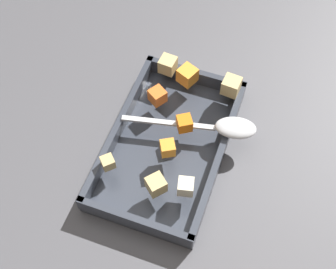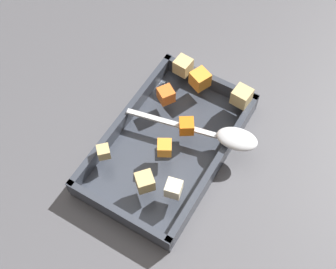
# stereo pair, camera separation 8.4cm
# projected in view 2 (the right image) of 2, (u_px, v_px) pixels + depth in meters

# --- Properties ---
(ground_plane) EXTENTS (4.00, 4.00, 0.00)m
(ground_plane) POSITION_uv_depth(u_px,v_px,m) (165.00, 147.00, 0.89)
(ground_plane) COLOR #4C4C51
(baking_dish) EXTENTS (0.35, 0.21, 0.05)m
(baking_dish) POSITION_uv_depth(u_px,v_px,m) (168.00, 146.00, 0.88)
(baking_dish) COLOR #333842
(baking_dish) RESTS_ON ground_plane
(carrot_chunk_heap_top) EXTENTS (0.04, 0.04, 0.03)m
(carrot_chunk_heap_top) POSITION_uv_depth(u_px,v_px,m) (201.00, 80.00, 0.90)
(carrot_chunk_heap_top) COLOR orange
(carrot_chunk_heap_top) RESTS_ON baking_dish
(carrot_chunk_corner_ne) EXTENTS (0.04, 0.04, 0.03)m
(carrot_chunk_corner_ne) POSITION_uv_depth(u_px,v_px,m) (165.00, 148.00, 0.82)
(carrot_chunk_corner_ne) COLOR orange
(carrot_chunk_corner_ne) RESTS_ON baking_dish
(carrot_chunk_mid_right) EXTENTS (0.04, 0.04, 0.03)m
(carrot_chunk_mid_right) POSITION_uv_depth(u_px,v_px,m) (166.00, 95.00, 0.88)
(carrot_chunk_mid_right) COLOR orange
(carrot_chunk_mid_right) RESTS_ON baking_dish
(carrot_chunk_back_center) EXTENTS (0.04, 0.04, 0.03)m
(carrot_chunk_back_center) POSITION_uv_depth(u_px,v_px,m) (186.00, 126.00, 0.85)
(carrot_chunk_back_center) COLOR orange
(carrot_chunk_back_center) RESTS_ON baking_dish
(potato_chunk_far_left) EXTENTS (0.03, 0.03, 0.03)m
(potato_chunk_far_left) POSITION_uv_depth(u_px,v_px,m) (174.00, 188.00, 0.78)
(potato_chunk_far_left) COLOR beige
(potato_chunk_far_left) RESTS_ON baking_dish
(potato_chunk_center) EXTENTS (0.04, 0.04, 0.03)m
(potato_chunk_center) POSITION_uv_depth(u_px,v_px,m) (145.00, 182.00, 0.79)
(potato_chunk_center) COLOR tan
(potato_chunk_center) RESTS_ON baking_dish
(potato_chunk_front_center) EXTENTS (0.03, 0.03, 0.02)m
(potato_chunk_front_center) POSITION_uv_depth(u_px,v_px,m) (104.00, 152.00, 0.82)
(potato_chunk_front_center) COLOR tan
(potato_chunk_front_center) RESTS_ON baking_dish
(potato_chunk_mid_left) EXTENTS (0.03, 0.03, 0.03)m
(potato_chunk_mid_left) POSITION_uv_depth(u_px,v_px,m) (183.00, 66.00, 0.92)
(potato_chunk_mid_left) COLOR tan
(potato_chunk_mid_left) RESTS_ON baking_dish
(potato_chunk_near_left) EXTENTS (0.04, 0.04, 0.03)m
(potato_chunk_near_left) POSITION_uv_depth(u_px,v_px,m) (242.00, 96.00, 0.88)
(potato_chunk_near_left) COLOR tan
(potato_chunk_near_left) RESTS_ON baking_dish
(serving_spoon) EXTENTS (0.08, 0.26, 0.02)m
(serving_spoon) POSITION_uv_depth(u_px,v_px,m) (230.00, 137.00, 0.84)
(serving_spoon) COLOR silver
(serving_spoon) RESTS_ON baking_dish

